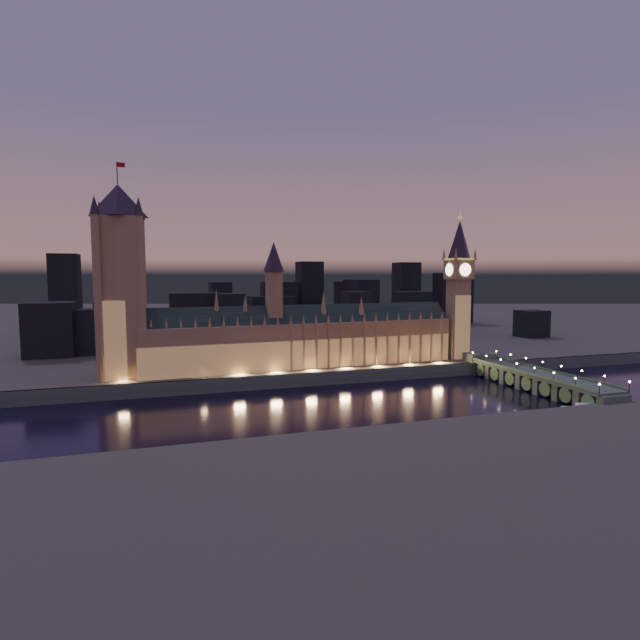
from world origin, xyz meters
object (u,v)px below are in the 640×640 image
object	(u,v)px
westminster_bridge	(530,378)
river_boat	(602,411)
victoria_tower	(121,272)
palace_of_westminster	(304,338)
elizabeth_tower	(459,277)

from	to	relation	value
westminster_bridge	river_boat	size ratio (longest dim) A/B	2.63
victoria_tower	westminster_bridge	bearing A→B (deg)	-16.21
palace_of_westminster	westminster_bridge	size ratio (longest dim) A/B	1.79
victoria_tower	river_boat	size ratio (longest dim) A/B	2.79
palace_of_westminster	victoria_tower	xyz separation A→B (m)	(-106.62, 0.17, 41.08)
palace_of_westminster	elizabeth_tower	world-z (taller)	elizabeth_tower
elizabeth_tower	westminster_bridge	distance (m)	88.06
palace_of_westminster	river_boat	bearing A→B (deg)	-46.48
westminster_bridge	river_boat	bearing A→B (deg)	-94.80
palace_of_westminster	victoria_tower	distance (m)	114.26
victoria_tower	westminster_bridge	xyz separation A→B (m)	(224.92, -65.37, -61.47)
westminster_bridge	river_boat	distance (m)	54.93
victoria_tower	palace_of_westminster	bearing A→B (deg)	-0.09
palace_of_westminster	victoria_tower	world-z (taller)	victoria_tower
victoria_tower	elizabeth_tower	bearing A→B (deg)	-0.00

